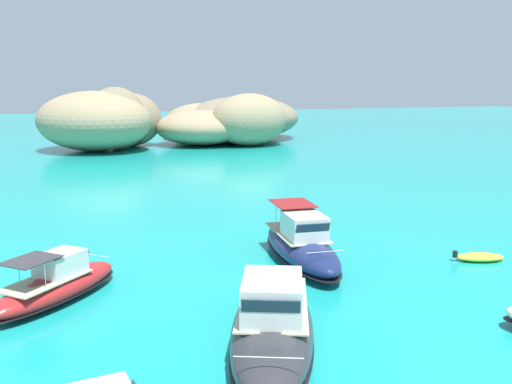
% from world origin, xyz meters
% --- Properties ---
extents(ground_plane, '(400.00, 400.00, 0.00)m').
position_xyz_m(ground_plane, '(0.00, 0.00, 0.00)').
color(ground_plane, teal).
extents(islet_large, '(35.40, 33.44, 8.39)m').
position_xyz_m(islet_large, '(18.51, 78.40, 3.63)').
color(islet_large, '#84755B').
rests_on(islet_large, ground).
extents(islet_small, '(23.90, 23.44, 9.39)m').
position_xyz_m(islet_small, '(-3.29, 72.37, 4.44)').
color(islet_small, '#84755B').
rests_on(islet_small, ground).
extents(motorboat_charcoal, '(6.88, 10.22, 2.91)m').
position_xyz_m(motorboat_charcoal, '(-5.32, 3.74, 0.97)').
color(motorboat_charcoal, '#2D2D33').
rests_on(motorboat_charcoal, ground).
extents(motorboat_navy, '(4.01, 9.64, 2.93)m').
position_xyz_m(motorboat_navy, '(0.17, 12.58, 0.93)').
color(motorboat_navy, navy).
rests_on(motorboat_navy, ground).
extents(motorboat_red, '(6.74, 6.54, 2.27)m').
position_xyz_m(motorboat_red, '(-12.37, 11.63, 0.72)').
color(motorboat_red, red).
rests_on(motorboat_red, ground).
extents(dinghy_tender, '(2.86, 1.90, 0.58)m').
position_xyz_m(dinghy_tender, '(9.31, 9.12, 0.22)').
color(dinghy_tender, yellow).
rests_on(dinghy_tender, ground).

